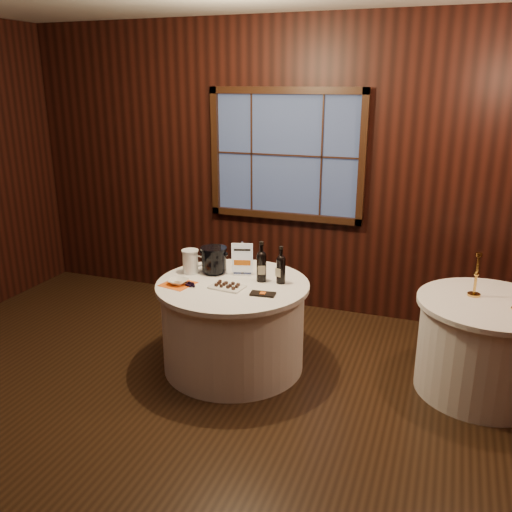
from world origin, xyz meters
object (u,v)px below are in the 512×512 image
at_px(chocolate_box, 263,294).
at_px(glass_pitcher, 191,261).
at_px(ice_bucket, 214,260).
at_px(chocolate_plate, 227,286).
at_px(side_table, 484,347).
at_px(sign_stand, 242,264).
at_px(grape_bunch, 191,284).
at_px(brass_candlestick, 476,280).
at_px(cracker_bowl, 178,282).
at_px(main_table, 233,325).
at_px(port_bottle_left, 261,264).
at_px(port_bottle_right, 281,267).

bearing_deg(chocolate_box, glass_pitcher, 154.74).
relative_size(ice_bucket, chocolate_plate, 0.81).
height_order(side_table, glass_pitcher, glass_pitcher).
distance_m(sign_stand, chocolate_plate, 0.35).
distance_m(side_table, chocolate_box, 1.78).
xyz_separation_m(chocolate_plate, glass_pitcher, (-0.44, 0.22, 0.09)).
distance_m(sign_stand, chocolate_box, 0.51).
relative_size(grape_bunch, brass_candlestick, 0.44).
xyz_separation_m(sign_stand, cracker_bowl, (-0.41, -0.40, -0.08)).
bearing_deg(ice_bucket, brass_candlestick, 5.85).
bearing_deg(chocolate_plate, cracker_bowl, -171.12).
distance_m(main_table, glass_pitcher, 0.66).
distance_m(chocolate_box, glass_pitcher, 0.81).
height_order(side_table, cracker_bowl, cracker_bowl).
relative_size(port_bottle_left, port_bottle_right, 1.08).
bearing_deg(cracker_bowl, grape_bunch, 2.99).
relative_size(sign_stand, brass_candlestick, 0.84).
relative_size(chocolate_box, grape_bunch, 1.26).
height_order(main_table, sign_stand, sign_stand).
height_order(sign_stand, glass_pitcher, sign_stand).
bearing_deg(main_table, sign_stand, 89.66).
xyz_separation_m(port_bottle_right, ice_bucket, (-0.62, 0.04, -0.01)).
relative_size(main_table, grape_bunch, 8.23).
bearing_deg(brass_candlestick, main_table, -168.33).
bearing_deg(port_bottle_left, ice_bucket, 153.23).
height_order(ice_bucket, glass_pitcher, ice_bucket).
relative_size(main_table, cracker_bowl, 8.01).
relative_size(chocolate_box, glass_pitcher, 0.93).
distance_m(sign_stand, glass_pitcher, 0.45).
height_order(main_table, chocolate_box, chocolate_box).
height_order(main_table, port_bottle_right, port_bottle_right).
bearing_deg(chocolate_plate, chocolate_box, -7.72).
relative_size(main_table, port_bottle_right, 4.02).
distance_m(ice_bucket, grape_bunch, 0.37).
distance_m(sign_stand, cracker_bowl, 0.58).
xyz_separation_m(glass_pitcher, cracker_bowl, (0.02, -0.29, -0.08)).
distance_m(main_table, grape_bunch, 0.53).
bearing_deg(brass_candlestick, port_bottle_left, -170.98).
bearing_deg(main_table, glass_pitcher, 167.02).
bearing_deg(cracker_bowl, port_bottle_right, 22.18).
distance_m(chocolate_plate, grape_bunch, 0.30).
relative_size(port_bottle_left, chocolate_box, 1.76).
xyz_separation_m(main_table, side_table, (2.00, 0.30, 0.00)).
relative_size(main_table, glass_pitcher, 6.07).
xyz_separation_m(grape_bunch, glass_pitcher, (-0.14, 0.28, 0.09)).
height_order(main_table, side_table, same).
bearing_deg(port_bottle_right, side_table, 28.40).
relative_size(sign_stand, cracker_bowl, 1.85).
xyz_separation_m(sign_stand, chocolate_plate, (0.00, -0.34, -0.09)).
bearing_deg(sign_stand, chocolate_box, -65.62).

